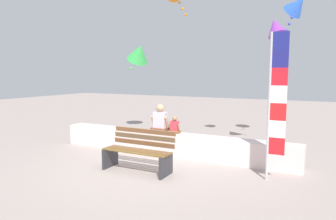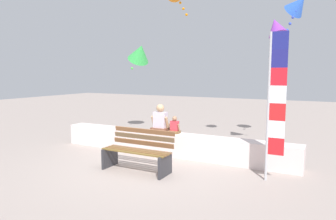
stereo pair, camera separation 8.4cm
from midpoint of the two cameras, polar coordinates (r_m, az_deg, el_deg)
ground_plane at (r=7.19m, az=-4.10°, el=-10.24°), size 40.00×40.00×0.00m
seawall_ledge at (r=8.04m, az=-0.03°, el=-6.29°), size 6.45×0.48×0.57m
park_bench at (r=6.77m, az=-5.80°, el=-7.70°), size 1.54×0.61×0.88m
person_adult at (r=8.11m, az=-1.73°, el=-2.07°), size 0.48×0.35×0.73m
person_child at (r=7.93m, az=0.93°, el=-3.09°), size 0.29×0.21×0.45m
flag_banner at (r=6.22m, az=18.80°, el=1.80°), size 0.34×0.05×2.88m
kite_purple at (r=8.59m, az=19.05°, el=14.24°), size 0.79×0.79×0.89m
kite_green at (r=10.97m, az=-5.64°, el=10.47°), size 1.20×1.14×1.03m
kite_blue at (r=9.78m, az=22.58°, el=17.47°), size 0.93×0.89×1.13m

